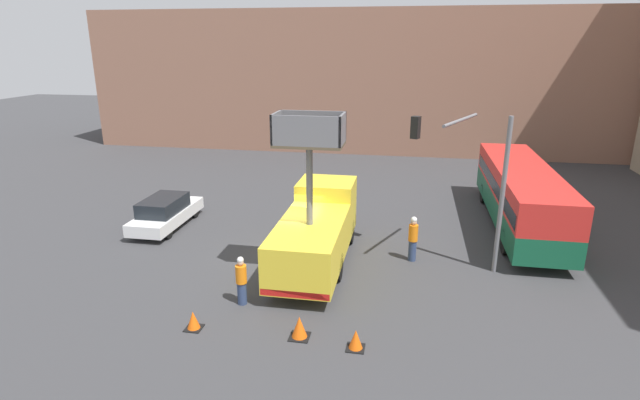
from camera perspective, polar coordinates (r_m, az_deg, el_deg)
name	(u,v)px	position (r m, az deg, el deg)	size (l,w,h in m)	color
ground_plane	(288,260)	(20.97, -3.62, -6.85)	(120.00, 120.00, 0.00)	#38383A
building_backdrop_far	(358,79)	(44.79, 4.41, 13.60)	(44.00, 10.00, 11.19)	#936651
utility_truck	(317,228)	(20.08, -0.39, -3.17)	(2.45, 7.49, 6.31)	yellow
city_bus	(521,192)	(26.00, 21.96, 0.89)	(2.59, 11.83, 2.97)	#145638
traffic_light_pole	(470,164)	(20.12, 16.78, 3.94)	(3.65, 3.40, 6.13)	slate
road_worker_near_truck	(241,281)	(17.48, -8.97, -9.10)	(0.38, 0.38, 1.76)	navy
road_worker_directing	(413,239)	(20.87, 10.58, -4.36)	(0.38, 0.38, 1.92)	navy
traffic_cone_near_truck	(356,340)	(15.29, 4.10, -15.67)	(0.54, 0.54, 0.62)	black
traffic_cone_mid_road	(299,328)	(15.74, -2.37, -14.36)	(0.62, 0.62, 0.71)	black
traffic_cone_far_side	(193,321)	(16.65, -14.28, -13.22)	(0.53, 0.53, 0.60)	black
parked_car_curbside	(166,212)	(25.41, -17.24, -1.33)	(1.79, 4.79, 1.53)	silver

